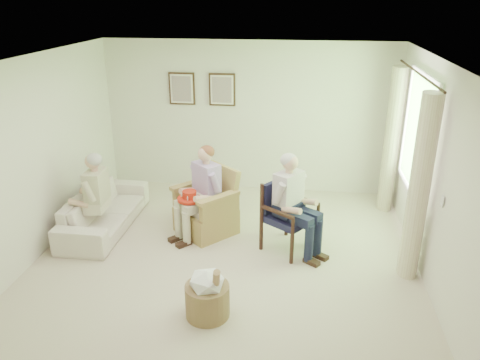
{
  "coord_description": "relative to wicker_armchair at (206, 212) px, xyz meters",
  "views": [
    {
      "loc": [
        0.92,
        -5.09,
        3.31
      ],
      "look_at": [
        0.16,
        0.48,
        1.05
      ],
      "focal_mm": 35.0,
      "sensor_mm": 36.0,
      "label": 1
    }
  ],
  "objects": [
    {
      "name": "right_wall",
      "position": [
        2.91,
        -0.99,
        0.99
      ],
      "size": [
        0.04,
        5.5,
        2.6
      ],
      "primitive_type": "cube",
      "color": "silver",
      "rests_on": "ground"
    },
    {
      "name": "ceiling",
      "position": [
        0.41,
        -0.99,
        2.29
      ],
      "size": [
        5.0,
        5.5,
        0.02
      ],
      "primitive_type": "cube",
      "color": "white",
      "rests_on": "back_wall"
    },
    {
      "name": "wicker_armchair",
      "position": [
        0.0,
        0.0,
        0.0
      ],
      "size": [
        0.76,
        0.75,
        0.97
      ],
      "rotation": [
        0.0,
        0.0,
        -0.74
      ],
      "color": "tan",
      "rests_on": "ground"
    },
    {
      "name": "framed_print_left",
      "position": [
        -0.74,
        1.72,
        1.47
      ],
      "size": [
        0.45,
        0.05,
        0.55
      ],
      "color": "#382114",
      "rests_on": "back_wall"
    },
    {
      "name": "window",
      "position": [
        2.87,
        0.21,
        1.28
      ],
      "size": [
        0.13,
        2.5,
        1.63
      ],
      "color": "#2D6B23",
      "rests_on": "right_wall"
    },
    {
      "name": "back_wall",
      "position": [
        0.41,
        1.76,
        0.99
      ],
      "size": [
        5.0,
        0.04,
        2.6
      ],
      "primitive_type": "cube",
      "color": "silver",
      "rests_on": "ground"
    },
    {
      "name": "sofa",
      "position": [
        -1.54,
        -0.09,
        -0.03
      ],
      "size": [
        1.91,
        0.75,
        0.56
      ],
      "primitive_type": "imported",
      "rotation": [
        0.0,
        0.0,
        1.57
      ],
      "color": "#F2E3D1",
      "rests_on": "ground"
    },
    {
      "name": "person_wicker",
      "position": [
        0.0,
        -0.13,
        0.45
      ],
      "size": [
        0.4,
        0.63,
        1.32
      ],
      "rotation": [
        0.0,
        0.0,
        -0.74
      ],
      "color": "beige",
      "rests_on": "ground"
    },
    {
      "name": "hatbox",
      "position": [
        0.41,
        -1.93,
        -0.03
      ],
      "size": [
        0.53,
        0.53,
        0.72
      ],
      "color": "tan",
      "rests_on": "ground"
    },
    {
      "name": "person_dark",
      "position": [
        1.23,
        -0.43,
        0.49
      ],
      "size": [
        0.4,
        0.62,
        1.35
      ],
      "rotation": [
        0.0,
        0.0,
        0.95
      ],
      "color": "#191E38",
      "rests_on": "ground"
    },
    {
      "name": "curtain_right",
      "position": [
        2.74,
        1.19,
        0.84
      ],
      "size": [
        0.34,
        0.34,
        2.3
      ],
      "primitive_type": "cylinder",
      "color": "beige",
      "rests_on": "ground"
    },
    {
      "name": "person_sofa",
      "position": [
        -1.54,
        -0.38,
        0.39
      ],
      "size": [
        0.42,
        0.62,
        1.23
      ],
      "rotation": [
        0.0,
        0.0,
        -1.53
      ],
      "color": "beige",
      "rests_on": "ground"
    },
    {
      "name": "front_wall",
      "position": [
        0.41,
        -3.74,
        0.99
      ],
      "size": [
        5.0,
        0.04,
        2.6
      ],
      "primitive_type": "cube",
      "color": "silver",
      "rests_on": "ground"
    },
    {
      "name": "left_wall",
      "position": [
        -2.09,
        -0.99,
        0.99
      ],
      "size": [
        0.04,
        5.5,
        2.6
      ],
      "primitive_type": "cube",
      "color": "silver",
      "rests_on": "ground"
    },
    {
      "name": "curtain_left",
      "position": [
        2.74,
        -0.77,
        0.84
      ],
      "size": [
        0.34,
        0.34,
        2.3
      ],
      "primitive_type": "cylinder",
      "color": "beige",
      "rests_on": "ground"
    },
    {
      "name": "red_hat",
      "position": [
        -0.17,
        -0.27,
        0.35
      ],
      "size": [
        0.34,
        0.34,
        0.14
      ],
      "color": "red",
      "rests_on": "person_wicker"
    },
    {
      "name": "framed_print_right",
      "position": [
        -0.04,
        1.72,
        1.47
      ],
      "size": [
        0.45,
        0.05,
        0.55
      ],
      "color": "#382114",
      "rests_on": "back_wall"
    },
    {
      "name": "floor",
      "position": [
        0.41,
        -0.99,
        -0.31
      ],
      "size": [
        5.5,
        5.5,
        0.0
      ],
      "primitive_type": "plane",
      "color": "beige",
      "rests_on": "ground"
    },
    {
      "name": "wood_armchair",
      "position": [
        1.23,
        -0.27,
        0.21
      ],
      "size": [
        0.62,
        0.58,
        0.95
      ],
      "rotation": [
        0.0,
        0.0,
        0.95
      ],
      "color": "black",
      "rests_on": "ground"
    }
  ]
}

